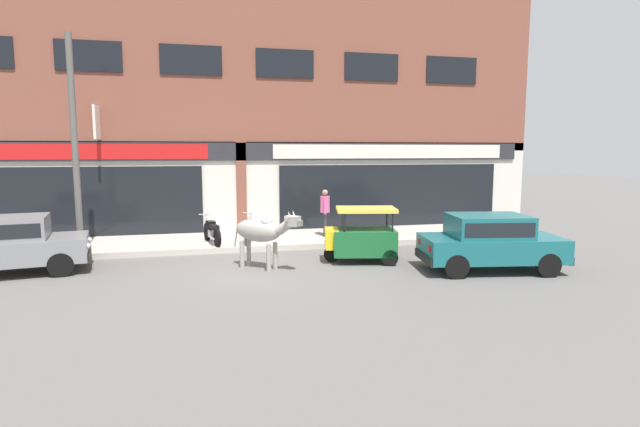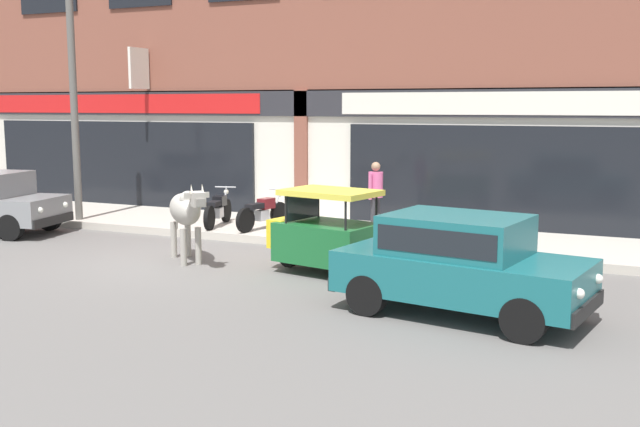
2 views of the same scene
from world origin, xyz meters
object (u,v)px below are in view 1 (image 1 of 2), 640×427
at_px(motorcycle_0, 212,231).
at_px(cow, 261,231).
at_px(car_1, 490,240).
at_px(auto_rickshaw, 361,238).
at_px(pedestrian, 325,208).
at_px(utility_pole, 75,145).
at_px(car_0, 9,243).
at_px(motorcycle_1, 249,230).

bearing_deg(motorcycle_0, cow, -68.57).
height_order(car_1, motorcycle_0, car_1).
height_order(car_1, auto_rickshaw, auto_rickshaw).
xyz_separation_m(pedestrian, utility_pole, (-7.50, -1.02, 2.08)).
bearing_deg(auto_rickshaw, pedestrian, 93.98).
height_order(car_0, motorcycle_0, car_0).
distance_m(cow, auto_rickshaw, 2.83).
height_order(motorcycle_0, utility_pole, utility_pole).
bearing_deg(utility_pole, motorcycle_0, 8.68).
height_order(motorcycle_1, pedestrian, pedestrian).
bearing_deg(motorcycle_1, utility_pole, -172.98).
distance_m(cow, car_0, 6.25).
relative_size(cow, car_0, 0.45).
height_order(auto_rickshaw, utility_pole, utility_pole).
bearing_deg(cow, pedestrian, 54.10).
bearing_deg(cow, utility_pole, 152.82).
bearing_deg(motorcycle_0, motorcycle_1, 1.73).
relative_size(car_1, pedestrian, 2.36).
height_order(cow, pedestrian, pedestrian).
xyz_separation_m(car_1, motorcycle_0, (-6.91, 4.64, -0.25)).
bearing_deg(pedestrian, motorcycle_0, -173.11).
xyz_separation_m(car_0, motorcycle_1, (6.16, 2.30, -0.25)).
distance_m(motorcycle_0, utility_pole, 4.61).
bearing_deg(cow, car_1, -15.14).
xyz_separation_m(motorcycle_1, utility_pole, (-4.89, -0.60, 2.68)).
distance_m(cow, motorcycle_1, 3.16).
height_order(motorcycle_0, pedestrian, pedestrian).
relative_size(car_0, motorcycle_0, 2.12).
xyz_separation_m(car_0, car_1, (11.89, -2.37, 0.00)).
relative_size(cow, utility_pole, 0.28).
relative_size(car_1, motorcycle_1, 2.10).
bearing_deg(pedestrian, cow, -125.90).
bearing_deg(car_0, utility_pole, 53.24).
bearing_deg(auto_rickshaw, car_0, 176.18).
relative_size(auto_rickshaw, pedestrian, 1.32).
relative_size(motorcycle_1, pedestrian, 1.13).
xyz_separation_m(cow, utility_pole, (-4.93, 2.53, 2.23)).
xyz_separation_m(auto_rickshaw, motorcycle_1, (-2.84, 2.90, -0.10)).
distance_m(auto_rickshaw, motorcycle_1, 4.06).
xyz_separation_m(car_0, auto_rickshaw, (9.00, -0.60, -0.15)).
relative_size(car_1, motorcycle_0, 2.12).
bearing_deg(cow, auto_rickshaw, 4.74).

